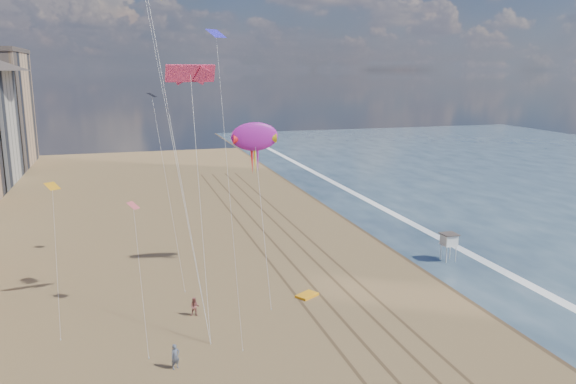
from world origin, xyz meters
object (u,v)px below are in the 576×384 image
object	(u,v)px
grounded_kite	(307,295)
show_kite	(255,137)
kite_flyer_b	(195,307)
lifeguard_stand	(449,240)
kite_flyer_a	(175,356)

from	to	relation	value
grounded_kite	show_kite	world-z (taller)	show_kite
kite_flyer_b	show_kite	bearing A→B (deg)	66.35
lifeguard_stand	grounded_kite	bearing A→B (deg)	-164.21
show_kite	kite_flyer_a	size ratio (longest dim) A/B	9.47
lifeguard_stand	kite_flyer_a	size ratio (longest dim) A/B	1.70
grounded_kite	show_kite	bearing A→B (deg)	75.08
lifeguard_stand	kite_flyer_b	world-z (taller)	lifeguard_stand
grounded_kite	lifeguard_stand	bearing A→B (deg)	-15.81
kite_flyer_a	kite_flyer_b	size ratio (longest dim) A/B	1.11
grounded_kite	kite_flyer_b	bearing A→B (deg)	155.47
grounded_kite	kite_flyer_b	distance (m)	11.42
kite_flyer_a	kite_flyer_b	bearing A→B (deg)	46.57
show_kite	kite_flyer_b	size ratio (longest dim) A/B	10.47
lifeguard_stand	kite_flyer_b	xyz separation A→B (m)	(-30.69, -6.88, -1.68)
kite_flyer_a	kite_flyer_b	xyz separation A→B (m)	(2.58, 8.93, -0.09)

